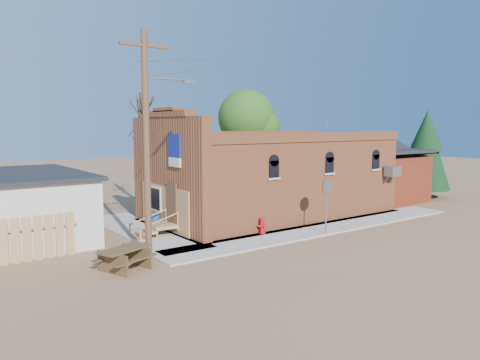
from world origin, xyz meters
TOP-DOWN VIEW (x-y plane):
  - ground at (0.00, 0.00)m, footprint 120.00×120.00m
  - sidewalk_south at (1.50, 0.90)m, footprint 19.00×2.20m
  - sidewalk_west at (-6.30, 6.00)m, footprint 2.60×10.00m
  - brick_bar at (1.64, 5.49)m, footprint 16.40×7.97m
  - red_shed at (11.50, 5.50)m, footprint 5.40×6.40m
  - wood_fence at (-12.80, 3.80)m, footprint 5.20×0.10m
  - utility_pole at (-8.14, 1.20)m, footprint 3.12×0.26m
  - tree_bare_near at (-3.00, 13.00)m, footprint 2.80×2.80m
  - tree_leafy at (6.00, 13.50)m, footprint 4.40×4.40m
  - evergreen_tree at (15.50, 4.00)m, footprint 3.60×3.60m
  - fire_hydrant at (-1.87, 1.80)m, footprint 0.49×0.48m
  - stop_sign at (0.70, 0.00)m, footprint 0.73×0.21m
  - trash_barrel at (-5.72, 5.72)m, footprint 0.59×0.59m
  - picnic_table at (-9.50, 0.50)m, footprint 2.40×2.10m

SIDE VIEW (x-z plane):
  - ground at x=0.00m, z-range 0.00..0.00m
  - sidewalk_south at x=1.50m, z-range 0.00..0.08m
  - sidewalk_west at x=-6.30m, z-range 0.00..0.08m
  - trash_barrel at x=-5.72m, z-range 0.08..0.88m
  - fire_hydrant at x=-1.87m, z-range 0.07..0.91m
  - picnic_table at x=-9.50m, z-range 0.13..0.96m
  - wood_fence at x=-12.80m, z-range 0.00..1.80m
  - stop_sign at x=0.70m, z-range 0.81..3.51m
  - red_shed at x=11.50m, z-range 0.12..4.42m
  - brick_bar at x=1.64m, z-range -0.81..5.49m
  - evergreen_tree at x=15.50m, z-range 0.46..6.96m
  - utility_pole at x=-8.14m, z-range 0.27..9.27m
  - tree_leafy at x=6.00m, z-range 1.86..10.01m
  - tree_bare_near at x=-3.00m, z-range 2.14..9.79m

